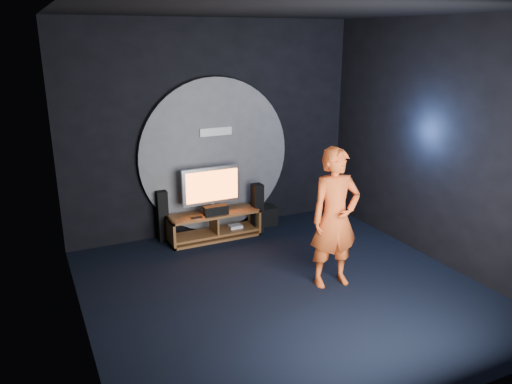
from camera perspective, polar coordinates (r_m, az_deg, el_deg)
floor at (r=6.76m, az=3.21°, el=-11.06°), size 5.00×5.00×0.00m
back_wall at (r=8.35m, az=-4.89°, el=7.21°), size 5.00×0.04×3.50m
front_wall at (r=4.22m, az=20.15°, el=-4.14°), size 5.00×0.04×3.50m
left_wall at (r=5.41m, az=-20.38°, el=0.52°), size 0.04×5.00×3.50m
right_wall at (r=7.63m, az=20.23°, el=5.23°), size 0.04×5.00×3.50m
ceiling at (r=5.95m, az=3.81°, el=20.12°), size 5.00×5.00×0.01m
wall_disc_panel at (r=8.39m, az=-4.68°, el=4.14°), size 2.60×0.11×2.60m
media_console at (r=8.30m, az=-4.76°, el=-4.02°), size 1.52×0.45×0.45m
tv at (r=8.14m, az=-5.09°, el=0.51°), size 0.99×0.22×0.75m
center_speaker at (r=8.10m, az=-4.62°, el=-2.08°), size 0.40×0.15×0.15m
remote at (r=7.99m, az=-6.78°, el=-2.90°), size 0.18×0.05×0.02m
tower_speaker_left at (r=8.27m, az=-10.65°, el=-2.67°), size 0.17×0.19×0.84m
tower_speaker_right at (r=8.48m, az=0.15°, el=-1.84°), size 0.17×0.19×0.84m
subwoofer at (r=8.89m, az=1.27°, el=-2.70°), size 0.30×0.30×0.33m
player at (r=6.61m, az=9.01°, el=-2.97°), size 0.74×0.53×1.89m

